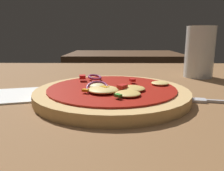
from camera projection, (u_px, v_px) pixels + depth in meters
dining_table at (125, 104)px, 0.44m from camera, size 1.21×1.05×0.04m
pizza at (112, 93)px, 0.41m from camera, size 0.28×0.28×0.04m
fork at (219, 102)px, 0.38m from camera, size 0.17×0.05×0.01m
beer_glass at (199, 56)px, 0.61m from camera, size 0.08×0.08×0.14m
napkin at (10, 96)px, 0.42m from camera, size 0.13×0.14×0.00m
background_table at (124, 56)px, 1.52m from camera, size 0.75×0.55×0.04m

